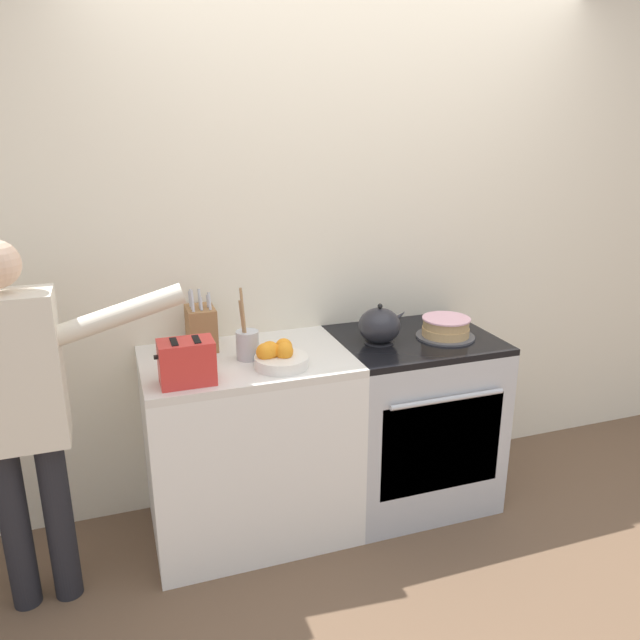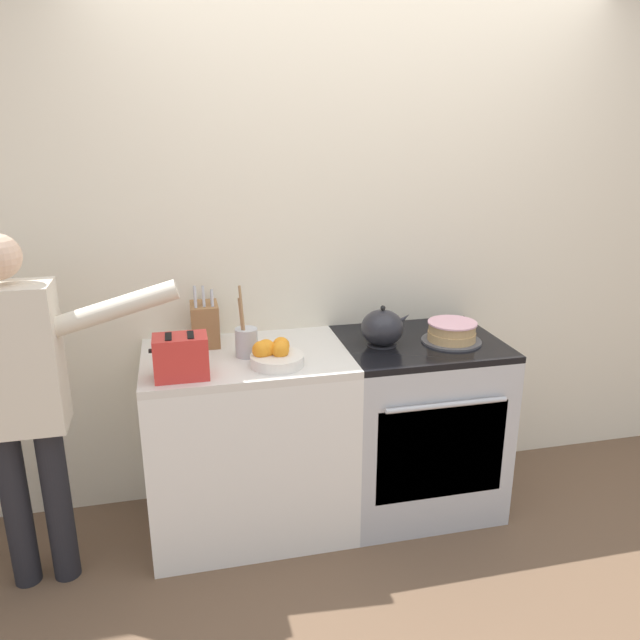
{
  "view_description": "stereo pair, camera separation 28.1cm",
  "coord_description": "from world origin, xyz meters",
  "px_view_note": "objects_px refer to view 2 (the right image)",
  "views": [
    {
      "loc": [
        -1.15,
        -2.25,
        1.9
      ],
      "look_at": [
        -0.27,
        0.28,
        1.03
      ],
      "focal_mm": 35.0,
      "sensor_mm": 36.0,
      "label": 1
    },
    {
      "loc": [
        -0.88,
        -2.33,
        1.9
      ],
      "look_at": [
        -0.27,
        0.28,
        1.03
      ],
      "focal_mm": 35.0,
      "sensor_mm": 36.0,
      "label": 2
    }
  ],
  "objects_px": {
    "knife_block": "(205,324)",
    "utensil_crock": "(246,341)",
    "layer_cake": "(452,332)",
    "tea_kettle": "(383,328)",
    "toaster": "(181,357)",
    "person_baker": "(21,389)",
    "stove_range": "(416,423)",
    "fruit_bowl": "(274,355)"
  },
  "relations": [
    {
      "from": "person_baker",
      "to": "tea_kettle",
      "type": "bearing_deg",
      "value": 0.5
    },
    {
      "from": "stove_range",
      "to": "knife_block",
      "type": "relative_size",
      "value": 3.03
    },
    {
      "from": "layer_cake",
      "to": "utensil_crock",
      "type": "relative_size",
      "value": 0.87
    },
    {
      "from": "stove_range",
      "to": "utensil_crock",
      "type": "distance_m",
      "value": 0.98
    },
    {
      "from": "layer_cake",
      "to": "person_baker",
      "type": "bearing_deg",
      "value": -175.67
    },
    {
      "from": "stove_range",
      "to": "knife_block",
      "type": "distance_m",
      "value": 1.16
    },
    {
      "from": "fruit_bowl",
      "to": "toaster",
      "type": "distance_m",
      "value": 0.4
    },
    {
      "from": "layer_cake",
      "to": "tea_kettle",
      "type": "xyz_separation_m",
      "value": [
        -0.33,
        0.04,
        0.04
      ]
    },
    {
      "from": "tea_kettle",
      "to": "person_baker",
      "type": "distance_m",
      "value": 1.56
    },
    {
      "from": "toaster",
      "to": "fruit_bowl",
      "type": "bearing_deg",
      "value": 7.75
    },
    {
      "from": "tea_kettle",
      "to": "layer_cake",
      "type": "bearing_deg",
      "value": -6.32
    },
    {
      "from": "toaster",
      "to": "person_baker",
      "type": "xyz_separation_m",
      "value": [
        -0.62,
        0.0,
        -0.08
      ]
    },
    {
      "from": "tea_kettle",
      "to": "person_baker",
      "type": "relative_size",
      "value": 0.16
    },
    {
      "from": "stove_range",
      "to": "knife_block",
      "type": "xyz_separation_m",
      "value": [
        -1.01,
        0.18,
        0.54
      ]
    },
    {
      "from": "knife_block",
      "to": "fruit_bowl",
      "type": "xyz_separation_m",
      "value": [
        0.27,
        -0.33,
        -0.06
      ]
    },
    {
      "from": "stove_range",
      "to": "person_baker",
      "type": "bearing_deg",
      "value": -173.71
    },
    {
      "from": "stove_range",
      "to": "utensil_crock",
      "type": "height_order",
      "value": "utensil_crock"
    },
    {
      "from": "utensil_crock",
      "to": "toaster",
      "type": "xyz_separation_m",
      "value": [
        -0.29,
        -0.18,
        0.02
      ]
    },
    {
      "from": "layer_cake",
      "to": "utensil_crock",
      "type": "xyz_separation_m",
      "value": [
        -0.98,
        0.04,
        0.02
      ]
    },
    {
      "from": "utensil_crock",
      "to": "person_baker",
      "type": "xyz_separation_m",
      "value": [
        -0.91,
        -0.18,
        -0.06
      ]
    },
    {
      "from": "layer_cake",
      "to": "person_baker",
      "type": "relative_size",
      "value": 0.19
    },
    {
      "from": "stove_range",
      "to": "tea_kettle",
      "type": "xyz_separation_m",
      "value": [
        -0.2,
        -0.01,
        0.53
      ]
    },
    {
      "from": "utensil_crock",
      "to": "person_baker",
      "type": "bearing_deg",
      "value": -168.85
    },
    {
      "from": "utensil_crock",
      "to": "person_baker",
      "type": "distance_m",
      "value": 0.93
    },
    {
      "from": "layer_cake",
      "to": "tea_kettle",
      "type": "bearing_deg",
      "value": 173.68
    },
    {
      "from": "fruit_bowl",
      "to": "toaster",
      "type": "height_order",
      "value": "toaster"
    },
    {
      "from": "utensil_crock",
      "to": "toaster",
      "type": "bearing_deg",
      "value": -147.45
    },
    {
      "from": "stove_range",
      "to": "tea_kettle",
      "type": "bearing_deg",
      "value": -176.32
    },
    {
      "from": "tea_kettle",
      "to": "utensil_crock",
      "type": "distance_m",
      "value": 0.64
    },
    {
      "from": "person_baker",
      "to": "stove_range",
      "type": "bearing_deg",
      "value": 0.17
    },
    {
      "from": "stove_range",
      "to": "knife_block",
      "type": "bearing_deg",
      "value": 169.67
    },
    {
      "from": "utensil_crock",
      "to": "fruit_bowl",
      "type": "xyz_separation_m",
      "value": [
        0.1,
        -0.13,
        -0.02
      ]
    },
    {
      "from": "fruit_bowl",
      "to": "knife_block",
      "type": "bearing_deg",
      "value": 129.74
    },
    {
      "from": "toaster",
      "to": "layer_cake",
      "type": "bearing_deg",
      "value": 6.66
    },
    {
      "from": "toaster",
      "to": "person_baker",
      "type": "distance_m",
      "value": 0.63
    },
    {
      "from": "person_baker",
      "to": "knife_block",
      "type": "bearing_deg",
      "value": 20.94
    },
    {
      "from": "stove_range",
      "to": "tea_kettle",
      "type": "height_order",
      "value": "tea_kettle"
    },
    {
      "from": "knife_block",
      "to": "utensil_crock",
      "type": "relative_size",
      "value": 0.89
    },
    {
      "from": "layer_cake",
      "to": "utensil_crock",
      "type": "bearing_deg",
      "value": 177.87
    },
    {
      "from": "knife_block",
      "to": "person_baker",
      "type": "distance_m",
      "value": 0.83
    },
    {
      "from": "stove_range",
      "to": "person_baker",
      "type": "height_order",
      "value": "person_baker"
    },
    {
      "from": "stove_range",
      "to": "utensil_crock",
      "type": "xyz_separation_m",
      "value": [
        -0.84,
        -0.01,
        0.51
      ]
    }
  ]
}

